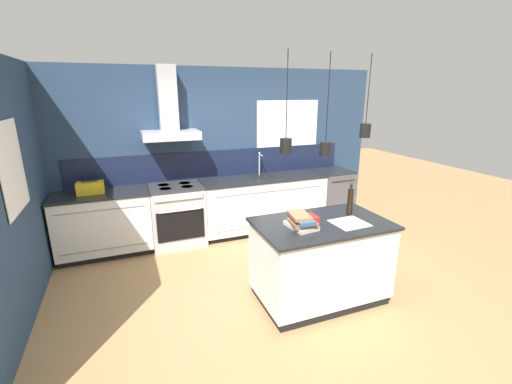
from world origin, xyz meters
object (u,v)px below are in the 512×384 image
Objects in this scene: oven_range at (177,215)px; yellow_toolbox at (90,188)px; bottle_on_island at (350,201)px; dishwasher at (331,195)px; red_supply_box at (304,222)px; book_stack at (301,221)px.

yellow_toolbox is at bearing 179.78° from oven_range.
oven_range is 2.51× the size of bottle_on_island.
red_supply_box is (-1.75, -2.12, 0.52)m from dishwasher.
oven_range and dishwasher have the same top height.
book_stack reaches higher than red_supply_box.
dishwasher is 2.31m from bottle_on_island.
book_stack is at bearing 156.01° from red_supply_box.
bottle_on_island is 1.00× the size of book_stack.
oven_range is at bearing 130.21° from bottle_on_island.
dishwasher is at bearing 50.47° from red_supply_box.
book_stack is at bearing -167.61° from bottle_on_island.
bottle_on_island is 1.46× the size of red_supply_box.
oven_range is 2.62m from bottle_on_island.
red_supply_box is at bearing -23.99° from book_stack.
yellow_toolbox is at bearing 134.83° from red_supply_box.
oven_range is 3.65× the size of red_supply_box.
oven_range is 2.51× the size of book_stack.
red_supply_box is at bearing -166.06° from bottle_on_island.
yellow_toolbox is at bearing 180.00° from dishwasher.
dishwasher is (2.73, 0.00, 0.00)m from oven_range.
dishwasher is at bearing -0.00° from yellow_toolbox.
bottle_on_island is 1.07× the size of yellow_toolbox.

